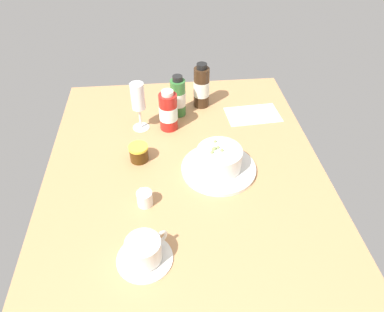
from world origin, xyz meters
TOP-DOWN VIEW (x-y plane):
  - ground_plane at (0.00, 0.00)cm, footprint 110.00×84.00cm
  - porridge_bowl at (0.80, -10.04)cm, footprint 22.45×22.45cm
  - cutlery_setting at (28.83, -26.53)cm, footprint 13.38×19.94cm
  - coffee_cup at (-28.17, 11.97)cm, footprint 13.42×13.42cm
  - creamer_jug at (-10.67, 12.00)cm, footprint 5.13×4.29cm
  - wine_glass at (24.77, 13.49)cm, footprint 5.74×5.74cm
  - jam_jar at (7.90, 13.81)cm, footprint 6.03×6.03cm
  - sauce_bottle_green at (32.03, -0.20)cm, footprint 5.47×5.47cm
  - sauce_bottle_red at (23.86, 3.81)cm, footprint 6.24×6.24cm
  - sauce_bottle_brown at (37.07, -8.91)cm, footprint 5.82×5.82cm

SIDE VIEW (x-z plane):
  - ground_plane at x=0.00cm, z-range -3.00..0.00cm
  - cutlery_setting at x=28.83cm, z-range -0.19..0.71cm
  - creamer_jug at x=-10.67cm, z-range -0.23..4.73cm
  - jam_jar at x=7.90cm, z-range 0.03..5.36cm
  - coffee_cup at x=-28.17cm, z-range -0.22..6.41cm
  - porridge_bowl at x=0.80cm, z-range -0.68..7.80cm
  - sauce_bottle_red at x=23.86cm, z-range -0.55..14.00cm
  - sauce_bottle_green at x=32.03cm, z-range -0.67..14.66cm
  - sauce_bottle_brown at x=37.07cm, z-range -0.70..16.20cm
  - wine_glass at x=24.77cm, z-range 2.95..20.11cm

